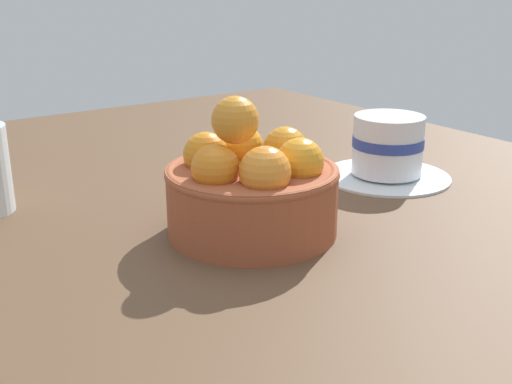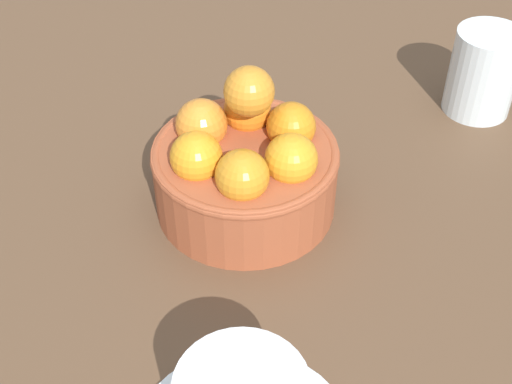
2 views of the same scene
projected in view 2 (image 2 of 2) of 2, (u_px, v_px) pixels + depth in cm
name	position (u px, v px, depth cm)	size (l,w,h in cm)	color
ground_plane	(246.00, 219.00, 65.28)	(127.56, 101.49, 3.55)	brown
terracotta_bowl	(245.00, 166.00, 61.03)	(16.37, 16.37, 13.41)	#9E4C2D
water_glass	(483.00, 72.00, 72.50)	(7.10, 7.10, 9.09)	silver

